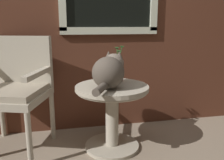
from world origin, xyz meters
TOP-DOWN VIEW (x-y plane):
  - ground_plane at (0.00, 0.00)m, footprint 6.00×6.00m
  - back_wall at (0.01, 0.70)m, footprint 4.00×0.07m
  - wicker_side_table at (0.10, 0.20)m, footprint 0.63×0.63m
  - wicker_chair at (-0.72, 0.40)m, footprint 0.70×0.69m
  - cat at (0.07, 0.15)m, footprint 0.36×0.56m
  - pewter_vase_with_ivy at (0.18, 0.33)m, footprint 0.12×0.12m

SIDE VIEW (x-z plane):
  - ground_plane at x=0.00m, z-range 0.00..0.00m
  - wicker_side_table at x=0.10m, z-range 0.11..0.68m
  - wicker_chair at x=-0.72m, z-range 0.08..1.06m
  - pewter_vase_with_ivy at x=0.18m, z-range 0.51..0.83m
  - cat at x=0.07m, z-range 0.57..0.85m
  - back_wall at x=0.01m, z-range 0.01..2.61m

